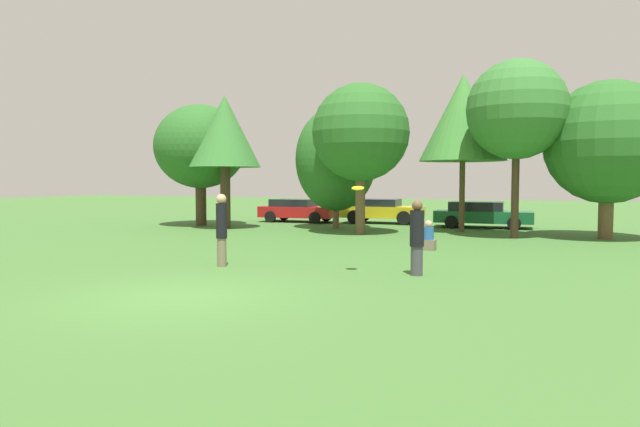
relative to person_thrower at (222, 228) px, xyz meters
The scene contains 15 objects.
ground_plane 3.91m from the person_thrower, 70.28° to the right, with size 120.00×120.00×0.00m, color #3D6B2D.
person_thrower is the anchor object (origin of this frame).
person_catcher 5.07m from the person_thrower, ahead, with size 0.34×0.34×1.79m.
frisbee 3.83m from the person_thrower, ahead, with size 0.30×0.29×0.11m.
bystander_sitting 7.05m from the person_thrower, 52.17° to the left, with size 0.47×0.39×0.97m.
tree_0 14.33m from the person_thrower, 126.34° to the left, with size 4.55×4.55×6.04m.
tree_1 12.61m from the person_thrower, 121.32° to the left, with size 3.37×3.37×6.26m.
tree_2 12.61m from the person_thrower, 96.70° to the left, with size 3.82×3.82×5.71m.
tree_3 10.53m from the person_thrower, 87.00° to the left, with size 4.10×4.10×6.32m.
tree_4 14.04m from the person_thrower, 71.20° to the left, with size 3.80×3.80×6.91m.
tree_5 13.14m from the person_thrower, 57.84° to the left, with size 3.86×3.86×6.93m.
tree_6 15.57m from the person_thrower, 49.57° to the left, with size 4.73×4.73×6.10m.
parked_car_red 16.20m from the person_thrower, 107.51° to the left, with size 4.20×2.15×1.25m.
parked_car_yellow 16.20m from the person_thrower, 91.13° to the left, with size 4.30×2.18×1.28m.
parked_car_green 16.09m from the person_thrower, 72.23° to the left, with size 4.60×2.24×1.25m.
Camera 1 is at (6.65, -9.01, 2.24)m, focal length 31.58 mm.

